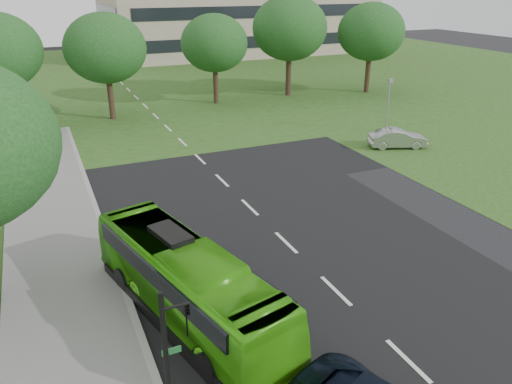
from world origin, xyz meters
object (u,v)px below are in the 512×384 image
(tree_park_d, at_px, (290,28))
(tree_park_e, at_px, (371,32))
(bus, at_px, (187,283))
(tree_park_b, at_px, (105,48))
(tree_park_c, at_px, (214,43))
(traffic_light, at_px, (172,359))
(camera_pole, at_px, (388,98))
(sedan, at_px, (397,138))

(tree_park_d, xyz_separation_m, tree_park_e, (7.95, -1.95, -0.46))
(tree_park_d, distance_m, bus, 36.16)
(bus, bearing_deg, tree_park_b, 71.85)
(tree_park_c, distance_m, tree_park_e, 15.72)
(traffic_light, relative_size, camera_pole, 1.13)
(tree_park_b, height_order, camera_pole, tree_park_b)
(tree_park_b, xyz_separation_m, tree_park_d, (17.39, 2.29, 0.71))
(tree_park_e, relative_size, camera_pole, 2.19)
(tree_park_e, bearing_deg, bus, -134.09)
(sedan, bearing_deg, tree_park_c, 41.31)
(traffic_light, bearing_deg, camera_pole, 29.87)
(sedan, bearing_deg, tree_park_b, 66.80)
(camera_pole, bearing_deg, tree_park_b, 150.45)
(tree_park_c, distance_m, bus, 32.27)
(tree_park_c, height_order, sedan, tree_park_c)
(tree_park_d, height_order, bus, tree_park_d)
(tree_park_c, distance_m, sedan, 19.48)
(tree_park_e, bearing_deg, tree_park_b, -179.23)
(tree_park_d, distance_m, tree_park_e, 8.20)
(tree_park_b, height_order, tree_park_d, tree_park_d)
(tree_park_d, height_order, traffic_light, tree_park_d)
(sedan, xyz_separation_m, camera_pole, (1.68, 3.45, 1.92))
(tree_park_c, xyz_separation_m, camera_pole, (8.39, -14.20, -2.81))
(tree_park_c, relative_size, sedan, 2.04)
(tree_park_c, relative_size, tree_park_e, 0.91)
(sedan, bearing_deg, bus, 143.94)
(bus, distance_m, camera_pole, 25.45)
(tree_park_e, distance_m, traffic_light, 44.03)
(bus, bearing_deg, sedan, 19.34)
(tree_park_b, distance_m, camera_pole, 22.07)
(tree_park_e, bearing_deg, traffic_light, -131.36)
(sedan, bearing_deg, tree_park_e, -8.59)
(traffic_light, bearing_deg, tree_park_e, 35.41)
(tree_park_d, xyz_separation_m, traffic_light, (-21.06, -34.90, -3.72))
(sedan, distance_m, camera_pole, 4.29)
(tree_park_b, bearing_deg, sedan, -43.69)
(camera_pole, bearing_deg, tree_park_d, 97.33)
(tree_park_d, height_order, tree_park_e, tree_park_d)
(tree_park_d, distance_m, sedan, 18.89)
(tree_park_c, relative_size, camera_pole, 2.00)
(tree_park_c, bearing_deg, sedan, -69.18)
(bus, relative_size, camera_pole, 2.41)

